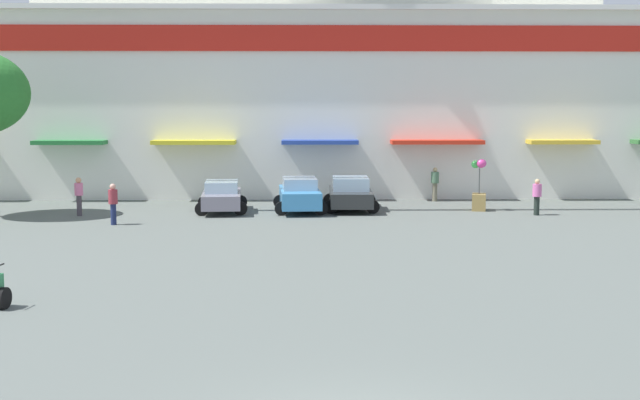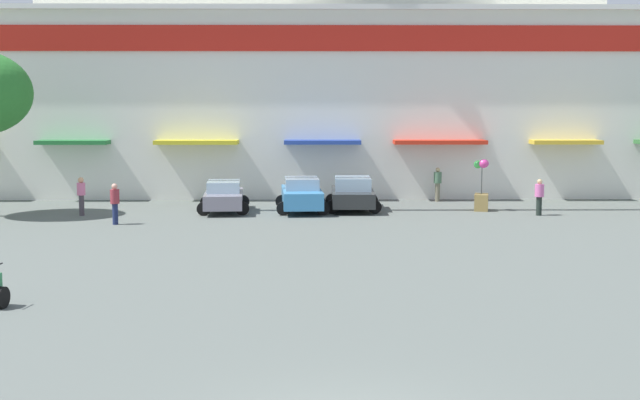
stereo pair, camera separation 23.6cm
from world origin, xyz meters
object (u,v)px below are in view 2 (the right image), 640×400
object	(u,v)px
pedestrian_0	(115,201)
balloon_vendor_cart	(482,190)
parked_car_0	(224,196)
parked_car_1	(302,194)
pedestrian_2	(81,194)
pedestrian_3	(539,195)
parked_car_2	(353,194)
pedestrian_1	(438,182)

from	to	relation	value
pedestrian_0	balloon_vendor_cart	size ratio (longest dim) A/B	0.71
balloon_vendor_cart	parked_car_0	bearing A→B (deg)	-178.53
parked_car_1	pedestrian_2	size ratio (longest dim) A/B	2.62
pedestrian_3	parked_car_2	bearing A→B (deg)	166.27
parked_car_2	balloon_vendor_cart	bearing A→B (deg)	-2.73
parked_car_1	pedestrian_0	world-z (taller)	pedestrian_0
parked_car_0	parked_car_1	world-z (taller)	parked_car_1
pedestrian_0	balloon_vendor_cart	xyz separation A→B (m)	(15.44, 4.15, -0.00)
pedestrian_0	balloon_vendor_cart	bearing A→B (deg)	15.06
parked_car_1	pedestrian_1	xyz separation A→B (m)	(6.62, 3.72, 0.18)
pedestrian_0	pedestrian_2	world-z (taller)	pedestrian_2
parked_car_2	pedestrian_0	size ratio (longest dim) A/B	2.55
pedestrian_2	balloon_vendor_cart	xyz separation A→B (m)	(17.48, 1.50, -0.02)
parked_car_2	balloon_vendor_cart	size ratio (longest dim) A/B	1.80
pedestrian_0	pedestrian_2	size ratio (longest dim) A/B	0.99
pedestrian_3	pedestrian_1	bearing A→B (deg)	124.65
parked_car_0	parked_car_1	size ratio (longest dim) A/B	0.94
pedestrian_0	parked_car_2	bearing A→B (deg)	24.61
parked_car_2	pedestrian_0	xyz separation A→B (m)	(-9.67, -4.43, 0.19)
pedestrian_0	pedestrian_2	distance (m)	3.35
pedestrian_3	pedestrian_0	bearing A→B (deg)	-171.93
pedestrian_2	pedestrian_1	bearing A→B (deg)	17.39
parked_car_0	pedestrian_0	bearing A→B (deg)	-135.52
pedestrian_1	pedestrian_3	size ratio (longest dim) A/B	1.06
balloon_vendor_cart	pedestrian_1	bearing A→B (deg)	112.15
pedestrian_1	parked_car_1	bearing A→B (deg)	-150.65
balloon_vendor_cart	parked_car_1	bearing A→B (deg)	-178.61
parked_car_0	balloon_vendor_cart	world-z (taller)	balloon_vendor_cart
pedestrian_1	balloon_vendor_cart	bearing A→B (deg)	-67.85
balloon_vendor_cart	pedestrian_0	bearing A→B (deg)	-164.94
parked_car_2	pedestrian_3	world-z (taller)	pedestrian_3
parked_car_1	pedestrian_1	bearing A→B (deg)	29.35
parked_car_0	pedestrian_1	size ratio (longest dim) A/B	2.45
parked_car_1	balloon_vendor_cart	xyz separation A→B (m)	(8.06, 0.19, 0.17)
pedestrian_1	parked_car_2	bearing A→B (deg)	-143.09
parked_car_2	pedestrian_3	distance (m)	8.15
parked_car_2	balloon_vendor_cart	xyz separation A→B (m)	(5.77, -0.28, 0.19)
parked_car_2	pedestrian_3	xyz separation A→B (m)	(7.92, -1.93, 0.13)
parked_car_2	pedestrian_2	bearing A→B (deg)	-171.40
parked_car_0	pedestrian_2	bearing A→B (deg)	-168.63
parked_car_2	parked_car_1	bearing A→B (deg)	-168.39
parked_car_1	balloon_vendor_cart	bearing A→B (deg)	1.39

